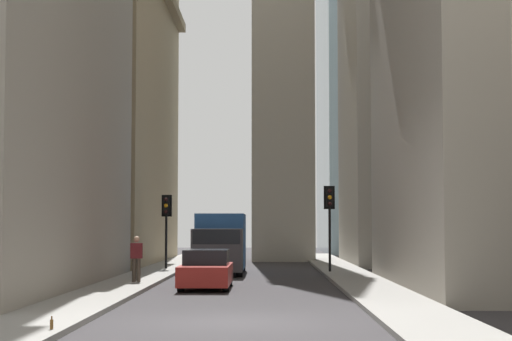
{
  "coord_description": "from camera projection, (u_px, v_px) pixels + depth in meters",
  "views": [
    {
      "loc": [
        -20.28,
        -0.81,
        2.29
      ],
      "look_at": [
        19.49,
        -0.29,
        4.88
      ],
      "focal_mm": 59.29,
      "sensor_mm": 36.0,
      "label": 1
    }
  ],
  "objects": [
    {
      "name": "traffic_light_midblock",
      "position": [
        330.0,
        208.0,
        39.71
      ],
      "size": [
        0.43,
        0.52,
        4.02
      ],
      "color": "black",
      "rests_on": "sidewalk_left"
    },
    {
      "name": "delivery_truck",
      "position": [
        220.0,
        243.0,
        39.99
      ],
      "size": [
        6.46,
        2.25,
        2.84
      ],
      "color": "#285699",
      "rests_on": "ground_plane"
    },
    {
      "name": "sidewalk_right",
      "position": [
        45.0,
        318.0,
        20.16
      ],
      "size": [
        90.0,
        2.2,
        0.14
      ],
      "primitive_type": "cube",
      "color": "gray",
      "rests_on": "ground_plane"
    },
    {
      "name": "traffic_light_far_junction",
      "position": [
        166.0,
        214.0,
        42.58
      ],
      "size": [
        0.43,
        0.52,
        3.7
      ],
      "color": "black",
      "rests_on": "sidewalk_right"
    },
    {
      "name": "ground_plane",
      "position": [
        233.0,
        322.0,
        20.1
      ],
      "size": [
        135.0,
        135.0,
        0.0
      ],
      "primitive_type": "plane",
      "color": "#302D30"
    },
    {
      "name": "building_left_far",
      "position": [
        429.0,
        54.0,
        50.92
      ],
      "size": [
        12.06,
        10.5,
        25.24
      ],
      "color": "#A8A091",
      "rests_on": "ground_plane"
    },
    {
      "name": "pedestrian",
      "position": [
        136.0,
        257.0,
        32.28
      ],
      "size": [
        0.26,
        0.44,
        1.74
      ],
      "color": "#473D33",
      "rests_on": "sidewalk_right"
    },
    {
      "name": "sidewalk_left",
      "position": [
        422.0,
        319.0,
        20.05
      ],
      "size": [
        90.0,
        2.2,
        0.14
      ],
      "primitive_type": "cube",
      "color": "gray",
      "rests_on": "ground_plane"
    },
    {
      "name": "discarded_bottle",
      "position": [
        52.0,
        324.0,
        17.5
      ],
      "size": [
        0.07,
        0.07,
        0.27
      ],
      "color": "brown",
      "rests_on": "sidewalk_right"
    },
    {
      "name": "sedan_red",
      "position": [
        206.0,
        270.0,
        30.61
      ],
      "size": [
        4.3,
        1.78,
        1.42
      ],
      "color": "maroon",
      "rests_on": "ground_plane"
    },
    {
      "name": "building_right_far",
      "position": [
        79.0,
        105.0,
        51.2
      ],
      "size": [
        19.77,
        10.5,
        19.17
      ],
      "color": "#9E8966",
      "rests_on": "ground_plane"
    }
  ]
}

